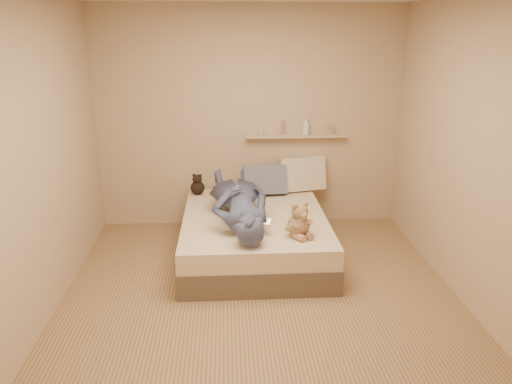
{
  "coord_description": "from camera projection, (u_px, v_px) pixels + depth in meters",
  "views": [
    {
      "loc": [
        -0.28,
        -3.96,
        2.33
      ],
      "look_at": [
        0.0,
        0.65,
        0.8
      ],
      "focal_mm": 35.0,
      "sensor_mm": 36.0,
      "label": 1
    }
  ],
  "objects": [
    {
      "name": "game_console",
      "position": [
        263.0,
        221.0,
        4.71
      ],
      "size": [
        0.17,
        0.12,
        0.05
      ],
      "color": "silver",
      "rests_on": "bed"
    },
    {
      "name": "dark_plush",
      "position": [
        198.0,
        185.0,
        5.86
      ],
      "size": [
        0.17,
        0.17,
        0.26
      ],
      "color": "black",
      "rests_on": "bed"
    },
    {
      "name": "pillow_cream",
      "position": [
        302.0,
        174.0,
        6.0
      ],
      "size": [
        0.59,
        0.36,
        0.43
      ],
      "primitive_type": "cube",
      "rotation": [
        -0.24,
        0.0,
        0.21
      ],
      "color": "beige",
      "rests_on": "bed"
    },
    {
      "name": "wall_shelf",
      "position": [
        296.0,
        136.0,
        5.93
      ],
      "size": [
        1.2,
        0.12,
        0.03
      ],
      "primitive_type": "cube",
      "color": "tan",
      "rests_on": "wall_back"
    },
    {
      "name": "pillow_grey",
      "position": [
        265.0,
        180.0,
        5.85
      ],
      "size": [
        0.51,
        0.29,
        0.37
      ],
      "primitive_type": "cube",
      "rotation": [
        -0.4,
        0.0,
        0.06
      ],
      "color": "slate",
      "rests_on": "bed"
    },
    {
      "name": "bed",
      "position": [
        254.0,
        235.0,
        5.31
      ],
      "size": [
        1.5,
        1.9,
        0.45
      ],
      "color": "brown",
      "rests_on": "floor"
    },
    {
      "name": "teddy_bear",
      "position": [
        299.0,
        222.0,
        4.67
      ],
      "size": [
        0.28,
        0.29,
        0.35
      ],
      "color": "#926B50",
      "rests_on": "bed"
    },
    {
      "name": "room",
      "position": [
        261.0,
        159.0,
        4.1
      ],
      "size": [
        3.8,
        3.8,
        3.8
      ],
      "color": "#9B7850",
      "rests_on": "ground"
    },
    {
      "name": "person",
      "position": [
        239.0,
        201.0,
        5.09
      ],
      "size": [
        0.75,
        1.68,
        0.39
      ],
      "primitive_type": "imported",
      "rotation": [
        0.0,
        0.0,
        3.24
      ],
      "color": "#424A68",
      "rests_on": "bed"
    },
    {
      "name": "shelf_bottles",
      "position": [
        307.0,
        127.0,
        5.91
      ],
      "size": [
        0.9,
        0.09,
        0.21
      ],
      "color": "beige",
      "rests_on": "wall_shelf"
    }
  ]
}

